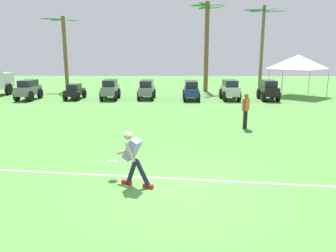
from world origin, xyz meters
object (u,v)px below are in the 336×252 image
teammate_near_sideline (246,108)px  parked_car_slot_b (75,91)px  frisbee_thrower (133,156)px  parked_car_slot_c (110,89)px  parked_car_slot_d (147,89)px  palm_tree_right_of_centre (263,39)px  parked_car_slot_e (191,90)px  event_tent (298,62)px  parked_car_slot_g (268,90)px  palm_tree_far_left (65,47)px  parked_car_slot_f (230,90)px  parked_car_slot_a (28,89)px  frisbee_in_flight (113,161)px  palm_tree_left_of_centre (207,41)px

teammate_near_sideline → parked_car_slot_b: size_ratio=0.70×
frisbee_thrower → teammate_near_sideline: 7.65m
teammate_near_sideline → parked_car_slot_c: teammate_near_sideline is taller
parked_car_slot_d → parked_car_slot_b: bearing=-177.5°
palm_tree_right_of_centre → parked_car_slot_e: bearing=-131.9°
parked_car_slot_d → event_tent: 11.66m
frisbee_thrower → parked_car_slot_g: 17.20m
palm_tree_far_left → event_tent: palm_tree_far_left is taller
parked_car_slot_d → parked_car_slot_f: bearing=-4.6°
parked_car_slot_d → palm_tree_far_left: 9.92m
frisbee_thrower → parked_car_slot_c: size_ratio=0.59×
frisbee_thrower → parked_car_slot_f: bearing=71.8°
parked_car_slot_f → palm_tree_far_left: bearing=155.5°
parked_car_slot_b → palm_tree_right_of_centre: size_ratio=0.30×
parked_car_slot_a → parked_car_slot_c: same height
parked_car_slot_f → parked_car_slot_b: bearing=178.7°
parked_car_slot_e → parked_car_slot_c: bearing=178.0°
parked_car_slot_d → parked_car_slot_f: (5.93, -0.48, 0.02)m
frisbee_thrower → palm_tree_far_left: size_ratio=0.22×
frisbee_in_flight → teammate_near_sideline: bearing=51.0°
parked_car_slot_e → parked_car_slot_g: parked_car_slot_g is taller
palm_tree_right_of_centre → frisbee_thrower: bearing=-111.8°
teammate_near_sideline → parked_car_slot_e: size_ratio=0.65×
parked_car_slot_b → parked_car_slot_c: size_ratio=0.94×
parked_car_slot_e → palm_tree_far_left: bearing=150.1°
palm_tree_far_left → teammate_near_sideline: bearing=-50.2°
parked_car_slot_g → parked_car_slot_a: bearing=-179.8°
parked_car_slot_c → palm_tree_left_of_centre: palm_tree_left_of_centre is taller
frisbee_in_flight → parked_car_slot_g: parked_car_slot_g is taller
frisbee_thrower → parked_car_slot_f: size_ratio=0.59×
frisbee_thrower → parked_car_slot_f: 16.21m
frisbee_thrower → parked_car_slot_g: (7.76, 15.35, -0.05)m
frisbee_in_flight → parked_car_slot_b: parked_car_slot_b is taller
teammate_near_sideline → parked_car_slot_a: size_ratio=0.66×
parked_car_slot_f → parked_car_slot_d: bearing=175.4°
parked_car_slot_g → event_tent: (2.76, 2.20, 1.87)m
palm_tree_left_of_centre → event_tent: 7.54m
frisbee_in_flight → parked_car_slot_a: parked_car_slot_a is taller
parked_car_slot_g → event_tent: size_ratio=0.70×
frisbee_thrower → parked_car_slot_a: (-9.23, 15.29, -0.05)m
parked_car_slot_c → palm_tree_left_of_centre: size_ratio=0.32×
parked_car_slot_a → palm_tree_far_left: palm_tree_far_left is taller
parked_car_slot_b → palm_tree_right_of_centre: 17.36m
teammate_near_sideline → parked_car_slot_f: bearing=84.5°
frisbee_thrower → parked_car_slot_a: parked_car_slot_a is taller
parked_car_slot_b → frisbee_thrower: bearing=-68.9°
parked_car_slot_e → palm_tree_right_of_centre: palm_tree_right_of_centre is taller
parked_car_slot_e → event_tent: event_tent is taller
parked_car_slot_b → teammate_near_sideline: bearing=-42.1°
parked_car_slot_d → event_tent: size_ratio=0.70×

